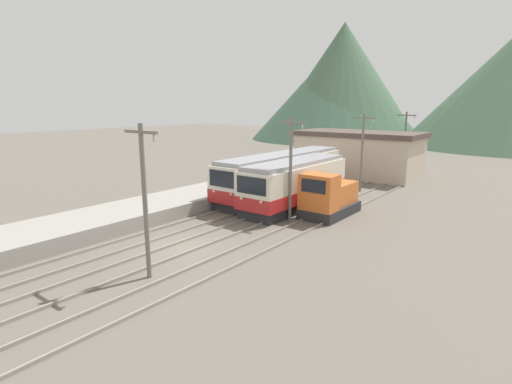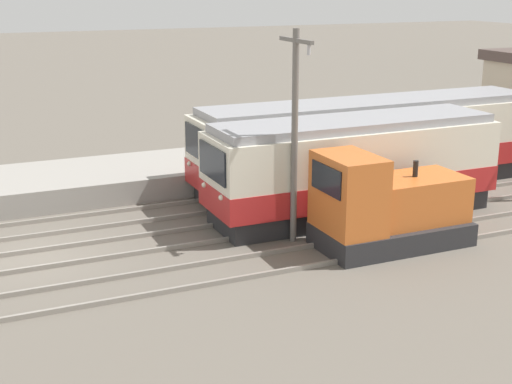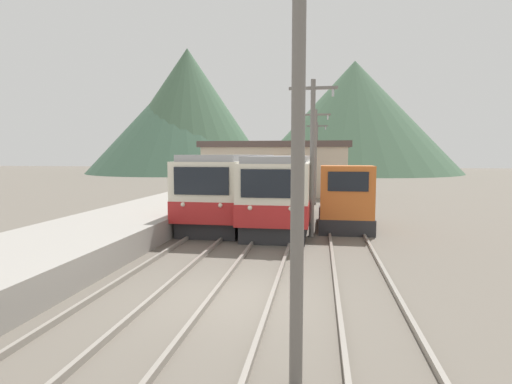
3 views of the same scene
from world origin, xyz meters
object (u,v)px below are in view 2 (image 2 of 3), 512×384
commuter_train_center (353,171)px  shunting_locomotive (385,208)px  catenary_mast_mid (295,129)px  commuter_train_left (371,147)px

commuter_train_center → shunting_locomotive: size_ratio=2.19×
catenary_mast_mid → commuter_train_left: bearing=127.9°
commuter_train_left → commuter_train_center: 3.77m
commuter_train_left → commuter_train_center: bearing=-42.0°
catenary_mast_mid → shunting_locomotive: bearing=57.9°
commuter_train_left → shunting_locomotive: size_ratio=3.07×
commuter_train_left → commuter_train_center: commuter_train_left is taller
commuter_train_center → shunting_locomotive: bearing=-11.9°
commuter_train_center → commuter_train_left: bearing=138.0°
commuter_train_left → catenary_mast_mid: 7.28m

